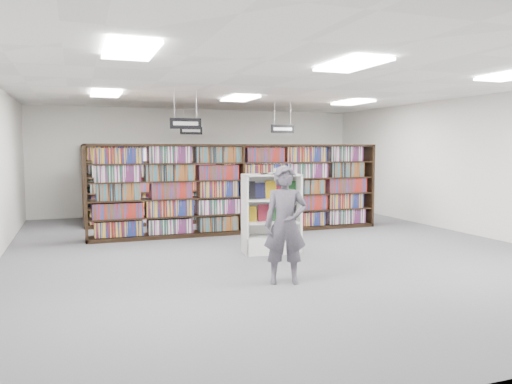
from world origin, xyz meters
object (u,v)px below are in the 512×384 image
object	(u,v)px
open_book	(277,172)
shopper	(285,225)
bookshelf_row_near	(240,189)
endcap_display	(271,227)

from	to	relation	value
open_book	shopper	size ratio (longest dim) A/B	0.41
bookshelf_row_near	open_book	size ratio (longest dim) A/B	9.71
endcap_display	shopper	world-z (taller)	shopper
shopper	bookshelf_row_near	bearing A→B (deg)	97.62
open_book	shopper	distance (m)	2.26
bookshelf_row_near	open_book	world-z (taller)	bookshelf_row_near
endcap_display	open_book	size ratio (longest dim) A/B	2.10
shopper	open_book	bearing A→B (deg)	88.33
bookshelf_row_near	open_book	xyz separation A→B (m)	(-0.06, -2.42, 0.50)
bookshelf_row_near	shopper	world-z (taller)	bookshelf_row_near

